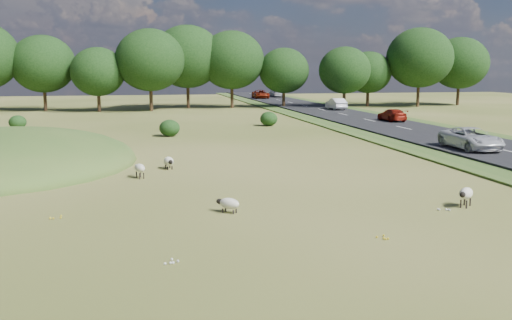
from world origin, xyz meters
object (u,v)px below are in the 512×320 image
at_px(car_3, 276,93).
at_px(car_1, 336,104).
at_px(sheep_2, 140,168).
at_px(sheep_1, 466,194).
at_px(car_0, 392,115).
at_px(car_2, 261,94).
at_px(car_6, 471,138).
at_px(sheep_3, 229,203).
at_px(sheep_0, 169,161).

bearing_deg(car_3, car_1, 90.00).
height_order(sheep_2, car_1, car_1).
bearing_deg(sheep_1, car_0, -153.25).
height_order(car_2, car_3, car_3).
xyz_separation_m(car_0, car_6, (-3.80, -20.41, 0.10)).
height_order(sheep_2, sheep_3, sheep_2).
bearing_deg(car_0, sheep_3, 56.01).
bearing_deg(car_2, car_1, -82.74).
relative_size(car_0, car_3, 0.81).
bearing_deg(car_0, car_2, -85.37).
height_order(sheep_3, car_2, car_2).
bearing_deg(car_1, car_2, -82.74).
bearing_deg(car_6, sheep_3, -145.53).
bearing_deg(sheep_1, sheep_2, -77.65).
height_order(sheep_3, car_0, car_0).
bearing_deg(sheep_3, car_0, -82.72).
relative_size(car_0, car_2, 0.80).
distance_m(car_3, car_6, 71.64).
height_order(car_3, car_6, car_3).
bearing_deg(sheep_2, car_6, -96.63).
xyz_separation_m(sheep_1, car_3, (12.68, 85.32, 0.45)).
bearing_deg(sheep_3, sheep_2, -25.77).
height_order(sheep_2, car_0, car_0).
distance_m(sheep_0, sheep_2, 2.95).
distance_m(car_1, car_6, 37.69).
relative_size(sheep_2, car_0, 0.26).
height_order(car_1, car_6, car_1).
distance_m(sheep_2, car_3, 80.49).
bearing_deg(car_2, sheep_1, -96.25).
bearing_deg(sheep_0, sheep_1, 36.11).
xyz_separation_m(sheep_0, car_1, (24.12, 39.76, 0.55)).
bearing_deg(car_2, sheep_2, -106.95).
xyz_separation_m(car_2, car_3, (3.80, 4.21, 0.02)).
xyz_separation_m(sheep_3, car_1, (22.35, 50.24, 0.61)).
height_order(car_0, car_3, car_3).
height_order(car_1, car_3, car_3).
relative_size(sheep_1, sheep_3, 1.07).
distance_m(sheep_2, car_0, 35.98).
xyz_separation_m(car_0, car_2, (-3.80, 46.92, 0.13)).
xyz_separation_m(sheep_2, car_6, (21.95, 4.72, 0.44)).
distance_m(sheep_1, car_6, 16.40).
distance_m(sheep_3, car_0, 39.98).
bearing_deg(car_1, car_3, -90.00).
bearing_deg(sheep_0, sheep_3, 0.91).
bearing_deg(sheep_2, car_1, -50.14).
distance_m(sheep_0, sheep_1, 16.25).
relative_size(sheep_0, sheep_2, 1.13).
height_order(sheep_3, car_1, car_1).
height_order(sheep_0, car_1, car_1).
xyz_separation_m(sheep_0, car_2, (20.32, 69.58, 0.56)).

